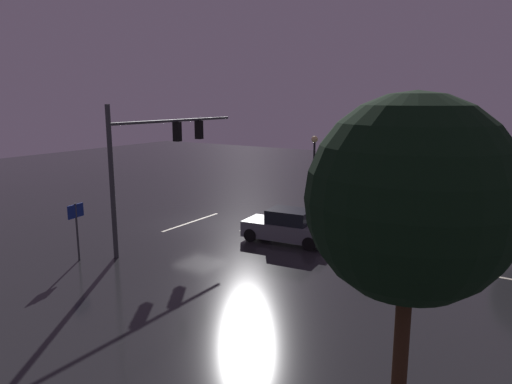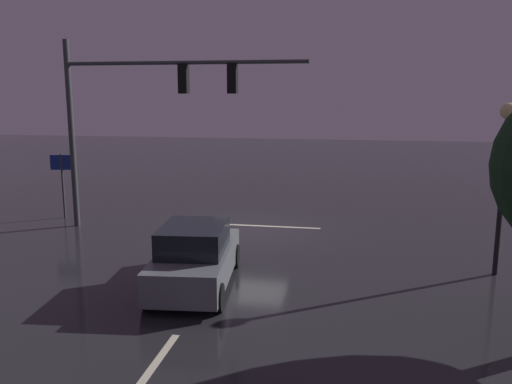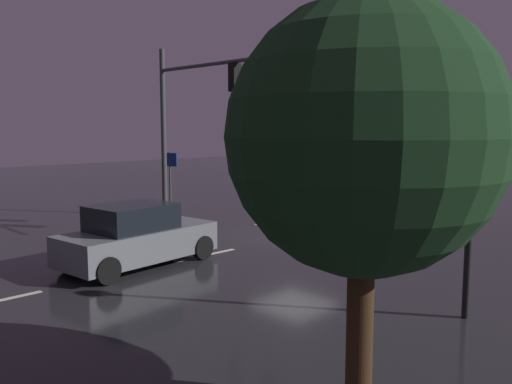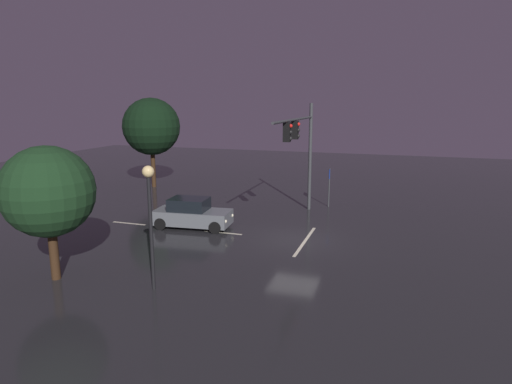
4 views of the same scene
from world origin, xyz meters
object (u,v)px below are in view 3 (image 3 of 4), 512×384
traffic_signal_assembly (207,100)px  car_approaching (137,237)px  route_sign (170,168)px  tree_left_far (364,138)px  street_lamp_left_kerb (473,147)px

traffic_signal_assembly → car_approaching: bearing=122.8°
route_sign → tree_left_far: bearing=152.0°
car_approaching → tree_left_far: bearing=167.2°
traffic_signal_assembly → route_sign: traffic_signal_assembly is taller
route_sign → street_lamp_left_kerb: bearing=164.9°
street_lamp_left_kerb → route_sign: (15.55, -4.20, -1.46)m
route_sign → car_approaching: bearing=138.9°
traffic_signal_assembly → tree_left_far: traffic_signal_assembly is taller
traffic_signal_assembly → route_sign: bearing=-15.6°
street_lamp_left_kerb → car_approaching: bearing=16.4°
route_sign → traffic_signal_assembly: bearing=164.4°
car_approaching → route_sign: 10.05m
street_lamp_left_kerb → tree_left_far: size_ratio=0.88×
traffic_signal_assembly → route_sign: 5.04m
car_approaching → street_lamp_left_kerb: size_ratio=0.94×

